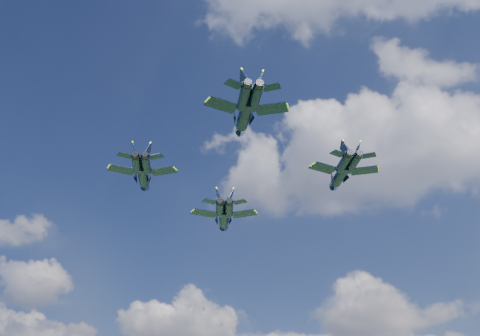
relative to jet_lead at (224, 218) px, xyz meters
name	(u,v)px	position (x,y,z in m)	size (l,w,h in m)	color
jet_lead	(224,218)	(0.00, 0.00, 0.00)	(11.87, 16.14, 3.88)	black
jet_left	(143,176)	(-4.04, -22.06, -0.16)	(10.66, 14.32, 3.48)	black
jet_right	(340,175)	(25.05, -6.74, 0.89)	(11.34, 14.79, 3.64)	black
jet_slot	(244,116)	(17.31, -28.79, 2.09)	(11.73, 15.07, 3.73)	black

